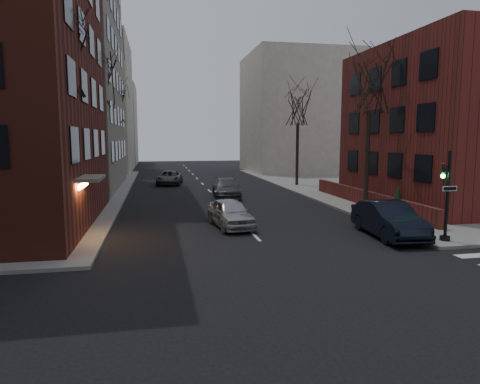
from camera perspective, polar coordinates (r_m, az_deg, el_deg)
name	(u,v)px	position (r m, az deg, el deg)	size (l,w,h in m)	color
ground	(387,367)	(10.04, 18.99, -21.17)	(160.00, 160.00, 0.00)	black
building_left_tan	(7,29)	(44.38, -28.63, 18.48)	(18.00, 18.00, 28.00)	gray
building_right_brick	(463,126)	(33.94, 27.62, 7.77)	(12.00, 14.00, 11.00)	maroon
low_wall_right	(365,198)	(30.26, 16.36, -0.75)	(0.35, 16.00, 1.00)	maroon
building_distant_la	(78,106)	(63.59, -20.85, 10.66)	(14.00, 16.00, 18.00)	beige
building_distant_ra	(299,114)	(60.91, 7.83, 10.29)	(14.00, 14.00, 16.00)	beige
building_distant_lb	(107,125)	(80.06, -17.30, 8.58)	(10.00, 12.00, 14.00)	beige
traffic_signal	(446,202)	(20.96, 25.76, -1.16)	(0.76, 0.44, 4.00)	black
tree_left_a	(61,56)	(22.31, -22.76, 16.41)	(4.18, 4.18, 10.26)	#2D231C
tree_left_b	(96,80)	(34.10, -18.65, 13.96)	(4.40, 4.40, 10.80)	#2D231C
tree_left_c	(114,106)	(47.88, -16.40, 10.94)	(3.96, 3.96, 9.72)	#2D231C
tree_right_a	(370,85)	(29.06, 16.92, 13.50)	(3.96, 3.96, 9.72)	#2D231C
tree_right_b	(298,107)	(41.88, 7.74, 11.13)	(3.74, 3.74, 9.18)	#2D231C
streetlamp_near	(100,145)	(29.80, -18.13, 5.99)	(0.36, 0.36, 6.28)	black
streetlamp_far	(123,142)	(49.71, -15.34, 6.46)	(0.36, 0.36, 6.28)	black
parked_sedan	(388,220)	(21.57, 19.19, -3.48)	(1.78, 5.12, 1.69)	black
car_lane_silver	(230,213)	(22.67, -1.28, -2.82)	(1.76, 4.39, 1.49)	#A7A6AC
car_lane_gray	(226,188)	(33.84, -1.83, 0.52)	(2.08, 5.11, 1.48)	#403F45
car_lane_far	(170,178)	(43.82, -9.38, 1.90)	(2.30, 4.99, 1.39)	#444349
evergreen_shrub	(398,201)	(26.69, 20.29, -1.07)	(1.08, 1.08, 1.81)	black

